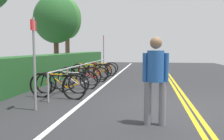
# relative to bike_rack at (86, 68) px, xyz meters

# --- Properties ---
(ground_plane) EXTENTS (38.74, 10.67, 0.05)m
(ground_plane) POSITION_rel_bike_rack_xyz_m (-4.13, -3.72, -0.65)
(ground_plane) COLOR #2B2B2D
(centre_line_yellow_inner) EXTENTS (34.86, 0.10, 0.00)m
(centre_line_yellow_inner) POSITION_rel_bike_rack_xyz_m (-4.13, -3.80, -0.62)
(centre_line_yellow_inner) COLOR gold
(centre_line_yellow_inner) RESTS_ON ground_plane
(centre_line_yellow_outer) EXTENTS (34.86, 0.10, 0.00)m
(centre_line_yellow_outer) POSITION_rel_bike_rack_xyz_m (-4.13, -3.64, -0.62)
(centre_line_yellow_outer) COLOR gold
(centre_line_yellow_outer) RESTS_ON ground_plane
(bike_lane_stripe_white) EXTENTS (34.86, 0.12, 0.00)m
(bike_lane_stripe_white) POSITION_rel_bike_rack_xyz_m (-4.13, -0.94, -0.62)
(bike_lane_stripe_white) COLOR white
(bike_lane_stripe_white) RESTS_ON ground_plane
(bike_rack) EXTENTS (8.04, 0.05, 0.82)m
(bike_rack) POSITION_rel_bike_rack_xyz_m (0.00, 0.00, 0.00)
(bike_rack) COLOR #9EA0A5
(bike_rack) RESTS_ON ground_plane
(bicycle_0) EXTENTS (0.46, 1.85, 0.79)m
(bicycle_0) POSITION_rel_bike_rack_xyz_m (-3.48, -0.06, -0.25)
(bicycle_0) COLOR black
(bicycle_0) RESTS_ON ground_plane
(bicycle_1) EXTENTS (0.46, 1.78, 0.72)m
(bicycle_1) POSITION_rel_bike_rack_xyz_m (-2.67, 0.09, -0.28)
(bicycle_1) COLOR black
(bicycle_1) RESTS_ON ground_plane
(bicycle_2) EXTENTS (0.46, 1.77, 0.71)m
(bicycle_2) POSITION_rel_bike_rack_xyz_m (-1.82, -0.04, -0.29)
(bicycle_2) COLOR black
(bicycle_2) RESTS_ON ground_plane
(bicycle_3) EXTENTS (0.49, 1.71, 0.79)m
(bicycle_3) POSITION_rel_bike_rack_xyz_m (-0.92, 0.01, -0.25)
(bicycle_3) COLOR black
(bicycle_3) RESTS_ON ground_plane
(bicycle_4) EXTENTS (0.57, 1.62, 0.70)m
(bicycle_4) POSITION_rel_bike_rack_xyz_m (0.08, -0.13, -0.29)
(bicycle_4) COLOR black
(bicycle_4) RESTS_ON ground_plane
(bicycle_5) EXTENTS (0.46, 1.85, 0.79)m
(bicycle_5) POSITION_rel_bike_rack_xyz_m (0.93, 0.06, -0.25)
(bicycle_5) COLOR black
(bicycle_5) RESTS_ON ground_plane
(bicycle_6) EXTENTS (0.46, 1.81, 0.75)m
(bicycle_6) POSITION_rel_bike_rack_xyz_m (1.77, 0.02, -0.27)
(bicycle_6) COLOR black
(bicycle_6) RESTS_ON ground_plane
(bicycle_7) EXTENTS (0.50, 1.69, 0.70)m
(bicycle_7) POSITION_rel_bike_rack_xyz_m (2.64, -0.15, -0.30)
(bicycle_7) COLOR black
(bicycle_7) RESTS_ON ground_plane
(bicycle_8) EXTENTS (0.68, 1.68, 0.71)m
(bicycle_8) POSITION_rel_bike_rack_xyz_m (3.46, -0.10, -0.29)
(bicycle_8) COLOR black
(bicycle_8) RESTS_ON ground_plane
(pedestrian) EXTENTS (0.32, 0.49, 1.69)m
(pedestrian) POSITION_rel_bike_rack_xyz_m (-5.55, -2.84, 0.35)
(pedestrian) COLOR slate
(pedestrian) RESTS_ON ground_plane
(sign_post_near) EXTENTS (0.36, 0.09, 2.18)m
(sign_post_near) POSITION_rel_bike_rack_xyz_m (-4.86, -0.06, 0.69)
(sign_post_near) COLOR gray
(sign_post_near) RESTS_ON ground_plane
(sign_post_far) EXTENTS (0.36, 0.08, 2.28)m
(sign_post_far) POSITION_rel_bike_rack_xyz_m (5.07, 0.18, 0.75)
(sign_post_far) COLOR gray
(sign_post_far) RESTS_ON ground_plane
(hedge_backdrop) EXTENTS (16.99, 1.04, 1.17)m
(hedge_backdrop) POSITION_rel_bike_rack_xyz_m (1.50, 1.86, -0.04)
(hedge_backdrop) COLOR #235626
(hedge_backdrop) RESTS_ON ground_plane
(tree_far_right) EXTENTS (2.57, 2.57, 4.57)m
(tree_far_right) POSITION_rel_bike_rack_xyz_m (3.61, 2.76, 2.52)
(tree_far_right) COLOR #473323
(tree_far_right) RESTS_ON ground_plane
(tree_extra) EXTENTS (2.11, 2.11, 5.11)m
(tree_extra) POSITION_rel_bike_rack_xyz_m (7.39, 3.38, 2.97)
(tree_extra) COLOR brown
(tree_extra) RESTS_ON ground_plane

